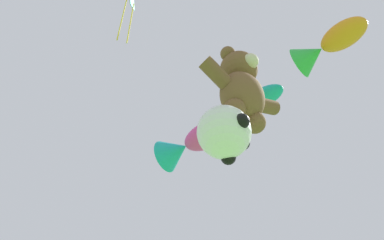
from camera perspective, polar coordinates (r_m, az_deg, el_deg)
name	(u,v)px	position (r m, az deg, el deg)	size (l,w,h in m)	color
teddy_bear_kite	(241,88)	(9.59, 6.60, 4.31)	(2.30, 1.01, 2.33)	brown
soccer_ball_kite	(225,133)	(8.00, 4.36, -1.68)	(1.13, 1.13, 1.04)	white
fish_kite_magenta	(191,144)	(12.31, -0.17, -3.17)	(1.43, 2.40, 1.00)	#E53F9E
fish_kite_teal	(248,105)	(11.42, 7.49, 2.01)	(1.03, 1.90, 0.67)	#19ADB2
fish_kite_tangerine	(327,46)	(10.90, 17.52, 9.44)	(0.99, 1.90, 0.82)	orange
diamond_kite	(130,1)	(12.67, -8.24, 15.40)	(0.70, 0.75, 2.87)	#19ADB2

